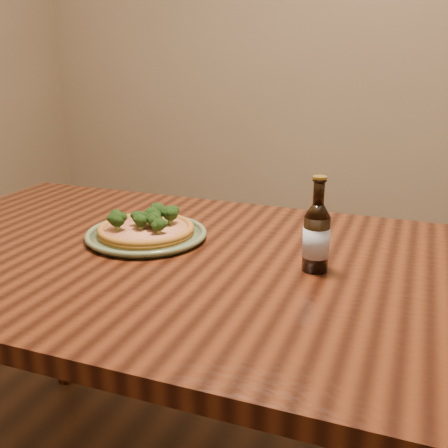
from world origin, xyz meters
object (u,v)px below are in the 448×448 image
(table, at_px, (203,295))
(beer_bottle, at_px, (316,236))
(pizza, at_px, (147,227))
(plate, at_px, (146,234))

(table, height_order, beer_bottle, beer_bottle)
(table, distance_m, pizza, 0.22)
(pizza, bearing_deg, plate, -130.88)
(table, relative_size, pizza, 6.76)
(table, height_order, pizza, pizza)
(pizza, bearing_deg, table, -20.60)
(plate, bearing_deg, pizza, 49.12)
(table, xyz_separation_m, beer_bottle, (0.25, 0.02, 0.17))
(plate, distance_m, pizza, 0.02)
(table, relative_size, plate, 5.37)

